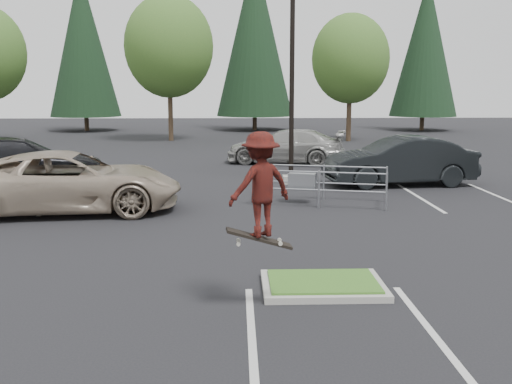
{
  "coord_description": "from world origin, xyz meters",
  "views": [
    {
      "loc": [
        -1.56,
        -10.37,
        3.63
      ],
      "look_at": [
        -1.17,
        1.5,
        1.53
      ],
      "focal_mm": 42.0,
      "sensor_mm": 36.0,
      "label": 1
    }
  ],
  "objects_px": {
    "light_pole": "(292,61)",
    "car_r_charc": "(400,161)",
    "conif_c": "(426,47)",
    "car_l_black": "(15,162)",
    "car_far_silver": "(287,146)",
    "car_l_tan": "(69,182)",
    "decid_c": "(350,62)",
    "skateboarder": "(259,185)",
    "decid_b": "(169,50)",
    "conif_a": "(83,43)",
    "cart_corral": "(307,180)",
    "conif_b": "(255,35)"
  },
  "relations": [
    {
      "from": "light_pole",
      "to": "car_r_charc",
      "type": "relative_size",
      "value": 1.84
    },
    {
      "from": "conif_c",
      "to": "car_l_black",
      "type": "relative_size",
      "value": 2.0
    },
    {
      "from": "conif_c",
      "to": "car_far_silver",
      "type": "height_order",
      "value": "conif_c"
    },
    {
      "from": "car_l_tan",
      "to": "car_r_charc",
      "type": "bearing_deg",
      "value": -73.93
    },
    {
      "from": "decid_c",
      "to": "skateboarder",
      "type": "distance_m",
      "value": 31.82
    },
    {
      "from": "car_l_black",
      "to": "decid_c",
      "type": "bearing_deg",
      "value": -59.1
    },
    {
      "from": "car_l_black",
      "to": "car_far_silver",
      "type": "height_order",
      "value": "car_l_black"
    },
    {
      "from": "car_r_charc",
      "to": "car_far_silver",
      "type": "relative_size",
      "value": 0.98
    },
    {
      "from": "decid_b",
      "to": "conif_c",
      "type": "height_order",
      "value": "conif_c"
    },
    {
      "from": "conif_a",
      "to": "car_r_charc",
      "type": "relative_size",
      "value": 2.37
    },
    {
      "from": "car_l_tan",
      "to": "car_far_silver",
      "type": "height_order",
      "value": "car_l_tan"
    },
    {
      "from": "decid_c",
      "to": "skateboarder",
      "type": "height_order",
      "value": "decid_c"
    },
    {
      "from": "decid_b",
      "to": "skateboarder",
      "type": "distance_m",
      "value": 32.14
    },
    {
      "from": "decid_b",
      "to": "car_r_charc",
      "type": "height_order",
      "value": "decid_b"
    },
    {
      "from": "decid_c",
      "to": "conif_a",
      "type": "xyz_separation_m",
      "value": [
        -19.99,
        10.17,
        1.84
      ]
    },
    {
      "from": "conif_a",
      "to": "car_l_tan",
      "type": "relative_size",
      "value": 2.02
    },
    {
      "from": "car_l_black",
      "to": "conif_a",
      "type": "bearing_deg",
      "value": -9.95
    },
    {
      "from": "cart_corral",
      "to": "conif_b",
      "type": "bearing_deg",
      "value": 105.18
    },
    {
      "from": "skateboarder",
      "to": "car_l_tan",
      "type": "xyz_separation_m",
      "value": [
        -5.24,
        8.0,
        -1.19
      ]
    },
    {
      "from": "decid_c",
      "to": "car_r_charc",
      "type": "distance_m",
      "value": 18.9
    },
    {
      "from": "decid_c",
      "to": "car_r_charc",
      "type": "xyz_separation_m",
      "value": [
        -1.49,
        -18.33,
        -4.35
      ]
    },
    {
      "from": "light_pole",
      "to": "conif_c",
      "type": "relative_size",
      "value": 0.81
    },
    {
      "from": "car_far_silver",
      "to": "decid_c",
      "type": "bearing_deg",
      "value": 169.64
    },
    {
      "from": "car_far_silver",
      "to": "conif_a",
      "type": "bearing_deg",
      "value": -132.86
    },
    {
      "from": "light_pole",
      "to": "car_far_silver",
      "type": "xyz_separation_m",
      "value": [
        0.35,
        6.0,
        -3.75
      ]
    },
    {
      "from": "car_far_silver",
      "to": "car_l_black",
      "type": "bearing_deg",
      "value": -45.04
    },
    {
      "from": "skateboarder",
      "to": "light_pole",
      "type": "bearing_deg",
      "value": -126.33
    },
    {
      "from": "skateboarder",
      "to": "car_far_silver",
      "type": "height_order",
      "value": "skateboarder"
    },
    {
      "from": "light_pole",
      "to": "car_l_tan",
      "type": "xyz_separation_m",
      "value": [
        -6.94,
        -5.0,
        -3.67
      ]
    },
    {
      "from": "conif_a",
      "to": "cart_corral",
      "type": "distance_m",
      "value": 35.67
    },
    {
      "from": "cart_corral",
      "to": "car_l_tan",
      "type": "xyz_separation_m",
      "value": [
        -7.09,
        -1.11,
        0.17
      ]
    },
    {
      "from": "decid_b",
      "to": "car_l_tan",
      "type": "distance_m",
      "value": 24.09
    },
    {
      "from": "decid_b",
      "to": "skateboarder",
      "type": "relative_size",
      "value": 5.06
    },
    {
      "from": "decid_c",
      "to": "decid_b",
      "type": "bearing_deg",
      "value": 176.66
    },
    {
      "from": "car_l_tan",
      "to": "light_pole",
      "type": "bearing_deg",
      "value": -60.52
    },
    {
      "from": "conif_b",
      "to": "car_l_black",
      "type": "bearing_deg",
      "value": -108.36
    },
    {
      "from": "conif_b",
      "to": "decid_b",
      "type": "bearing_deg",
      "value": -121.09
    },
    {
      "from": "conif_a",
      "to": "car_far_silver",
      "type": "distance_m",
      "value": 27.28
    },
    {
      "from": "conif_c",
      "to": "decid_b",
      "type": "bearing_deg",
      "value": -155.86
    },
    {
      "from": "decid_c",
      "to": "car_l_tan",
      "type": "height_order",
      "value": "decid_c"
    },
    {
      "from": "car_l_tan",
      "to": "conif_c",
      "type": "bearing_deg",
      "value": -38.46
    },
    {
      "from": "decid_b",
      "to": "car_l_black",
      "type": "bearing_deg",
      "value": -100.75
    },
    {
      "from": "cart_corral",
      "to": "car_r_charc",
      "type": "relative_size",
      "value": 0.78
    },
    {
      "from": "conif_b",
      "to": "cart_corral",
      "type": "xyz_separation_m",
      "value": [
        0.64,
        -32.39,
        -7.13
      ]
    },
    {
      "from": "cart_corral",
      "to": "car_r_charc",
      "type": "bearing_deg",
      "value": 55.35
    },
    {
      "from": "car_l_tan",
      "to": "car_r_charc",
      "type": "relative_size",
      "value": 1.17
    },
    {
      "from": "conif_b",
      "to": "cart_corral",
      "type": "relative_size",
      "value": 3.4
    },
    {
      "from": "conif_c",
      "to": "cart_corral",
      "type": "xyz_separation_m",
      "value": [
        -13.36,
        -31.39,
        -6.13
      ]
    },
    {
      "from": "conif_a",
      "to": "car_l_black",
      "type": "relative_size",
      "value": 2.08
    },
    {
      "from": "car_l_tan",
      "to": "car_l_black",
      "type": "relative_size",
      "value": 1.03
    }
  ]
}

